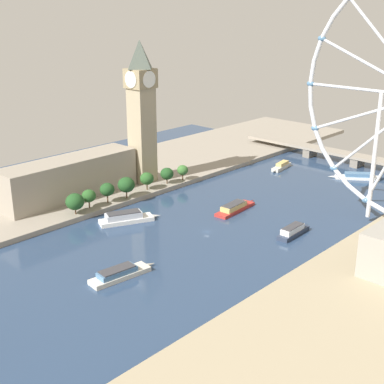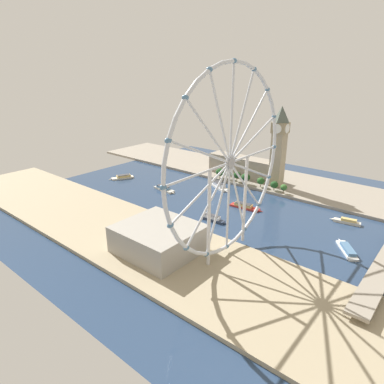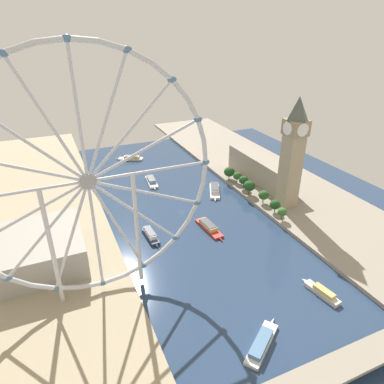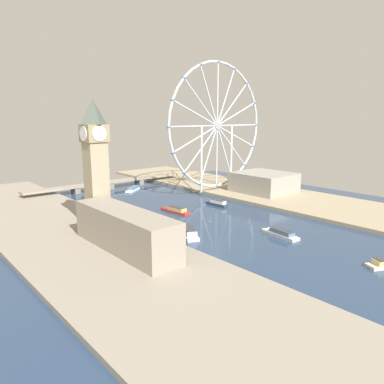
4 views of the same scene
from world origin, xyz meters
name	(u,v)px [view 1 (image 1 of 4)]	position (x,y,z in m)	size (l,w,h in m)	color
ground_plane	(207,232)	(0.00, 0.00, 0.00)	(381.42, 381.42, 0.00)	navy
riverbank_left	(87,186)	(-105.71, 0.00, 1.50)	(90.00, 520.00, 3.00)	gray
clock_tower	(141,110)	(-83.06, 29.76, 50.23)	(16.63, 16.63, 90.74)	tan
parliament_block	(69,178)	(-91.92, -22.00, 15.00)	(22.00, 87.54, 23.99)	gray
tree_row_embankment	(123,186)	(-66.33, -1.69, 10.53)	(11.92, 94.30, 12.99)	#513823
river_bridge	(358,158)	(0.00, 167.55, 6.57)	(193.42, 13.33, 8.47)	gray
tour_boat_1	(293,231)	(35.84, 27.79, 2.34)	(7.23, 26.96, 5.57)	#2D384C
tour_boat_2	(120,274)	(5.98, -64.19, 2.02)	(11.14, 33.59, 4.93)	beige
tour_boat_3	(235,208)	(-8.52, 34.05, 2.01)	(10.19, 35.95, 4.96)	#B22D28
tour_boat_4	(126,218)	(-41.38, -20.74, 2.59)	(20.29, 33.99, 6.21)	white
tour_boat_5	(357,176)	(14.50, 139.51, 1.80)	(30.30, 23.72, 4.27)	white
tour_boat_6	(281,166)	(-37.37, 123.54, 1.95)	(8.69, 26.87, 4.80)	beige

